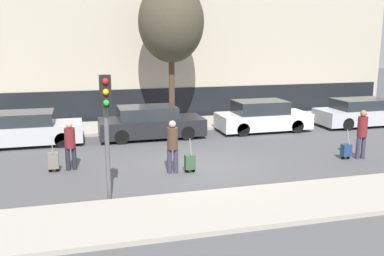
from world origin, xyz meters
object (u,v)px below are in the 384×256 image
(parked_car_3, at_px, (363,113))
(trolley_left, at_px, (53,161))
(parked_car_1, at_px, (151,123))
(pedestrian_right, at_px, (362,131))
(parked_car_0, at_px, (28,129))
(trolley_right, at_px, (346,150))
(pedestrian_center, at_px, (173,144))
(bare_tree_near_crossing, at_px, (171,22))
(pedestrian_left, at_px, (70,143))
(parked_car_2, at_px, (262,117))
(trolley_center, at_px, (190,162))
(traffic_light, at_px, (106,112))

(parked_car_3, bearing_deg, trolley_left, -164.93)
(parked_car_1, bearing_deg, pedestrian_right, -38.07)
(parked_car_0, height_order, trolley_right, parked_car_0)
(pedestrian_center, distance_m, pedestrian_right, 6.82)
(parked_car_0, xyz_separation_m, pedestrian_center, (4.81, -5.14, 0.33))
(bare_tree_near_crossing, bearing_deg, pedestrian_left, -127.60)
(parked_car_0, height_order, trolley_left, parked_car_0)
(parked_car_1, distance_m, pedestrian_right, 8.46)
(parked_car_1, xyz_separation_m, pedestrian_left, (-3.29, -3.91, 0.26))
(trolley_left, bearing_deg, parked_car_2, 23.77)
(pedestrian_right, distance_m, trolley_right, 0.87)
(pedestrian_center, bearing_deg, parked_car_3, -144.89)
(parked_car_2, xyz_separation_m, trolley_right, (0.91, -5.14, -0.33))
(trolley_right, bearing_deg, parked_car_2, 100.03)
(pedestrian_center, xyz_separation_m, pedestrian_right, (6.82, -0.12, 0.03))
(parked_car_0, bearing_deg, trolley_right, -25.16)
(trolley_right, bearing_deg, trolley_left, 173.31)
(trolley_left, relative_size, pedestrian_center, 0.69)
(pedestrian_center, bearing_deg, bare_tree_near_crossing, -92.26)
(parked_car_1, bearing_deg, trolley_left, -133.86)
(trolley_left, bearing_deg, parked_car_1, 46.14)
(trolley_right, bearing_deg, parked_car_3, 48.90)
(parked_car_0, height_order, pedestrian_right, pedestrian_right)
(parked_car_2, xyz_separation_m, pedestrian_left, (-8.49, -3.90, 0.24))
(trolley_center, bearing_deg, pedestrian_right, -0.24)
(bare_tree_near_crossing, bearing_deg, trolley_right, -57.74)
(parked_car_0, bearing_deg, parked_car_3, -0.68)
(parked_car_2, height_order, pedestrian_right, pedestrian_right)
(trolley_center, distance_m, pedestrian_right, 6.31)
(pedestrian_left, relative_size, trolley_right, 1.48)
(parked_car_1, relative_size, traffic_light, 1.34)
(pedestrian_center, distance_m, trolley_center, 0.83)
(parked_car_0, distance_m, trolley_right, 12.25)
(parked_car_1, height_order, parked_car_3, parked_car_1)
(parked_car_3, bearing_deg, traffic_light, -151.60)
(pedestrian_right, bearing_deg, trolley_right, -179.93)
(parked_car_3, xyz_separation_m, traffic_light, (-12.80, -6.92, 1.75))
(parked_car_1, xyz_separation_m, trolley_left, (-3.83, -3.99, -0.27))
(parked_car_3, height_order, bare_tree_near_crossing, bare_tree_near_crossing)
(parked_car_0, height_order, trolley_center, parked_car_0)
(parked_car_3, xyz_separation_m, trolley_center, (-10.12, -5.06, -0.28))
(trolley_center, bearing_deg, traffic_light, -145.19)
(pedestrian_left, height_order, trolley_center, pedestrian_left)
(parked_car_2, height_order, parked_car_3, parked_car_2)
(parked_car_2, xyz_separation_m, pedestrian_right, (1.46, -5.20, 0.34))
(trolley_center, xyz_separation_m, traffic_light, (-2.68, -1.86, 2.04))
(trolley_center, bearing_deg, parked_car_3, 26.56)
(trolley_right, height_order, bare_tree_near_crossing, bare_tree_near_crossing)
(parked_car_0, xyz_separation_m, bare_tree_near_crossing, (6.42, 2.18, 4.30))
(trolley_left, distance_m, traffic_light, 3.97)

